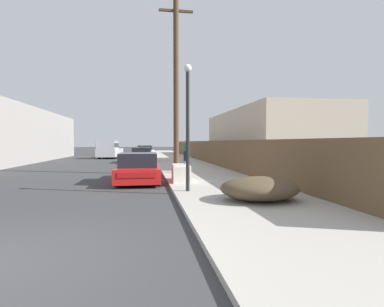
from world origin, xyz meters
name	(u,v)px	position (x,y,z in m)	size (l,w,h in m)	color
sidewalk_curb	(178,160)	(5.30, 23.50, 0.06)	(4.20, 63.00, 0.12)	#ADA89E
discarded_fridge	(181,173)	(3.74, 7.85, 0.46)	(0.76, 1.62, 0.71)	silver
parked_sports_car_red	(138,169)	(2.00, 8.86, 0.57)	(1.84, 4.47, 1.27)	red
car_parked_mid	(142,155)	(2.01, 21.42, 0.62)	(1.83, 4.68, 1.31)	#5B1E19
car_parked_far	(145,152)	(2.33, 30.94, 0.64)	(2.14, 4.81, 1.36)	silver
pickup_truck	(109,150)	(-1.54, 29.04, 0.91)	(2.41, 5.52, 1.83)	silver
utility_pole	(176,81)	(3.93, 11.51, 4.97)	(1.80, 0.29, 9.45)	#4C3826
street_lamp	(188,117)	(3.68, 5.34, 2.56)	(0.26, 0.26, 4.15)	#232326
brush_pile	(260,188)	(5.43, 3.48, 0.45)	(2.20, 1.85, 0.65)	brown
wooden_fence	(201,151)	(7.25, 21.92, 0.98)	(0.08, 43.72, 1.72)	brown
building_left_block	(0,135)	(-10.19, 23.94, 2.34)	(7.00, 23.62, 4.68)	gray
building_right_house	(266,138)	(11.61, 17.73, 2.05)	(6.00, 14.21, 4.11)	beige
pedestrian	(185,150)	(5.71, 21.15, 1.05)	(0.34, 0.34, 1.79)	#282D42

